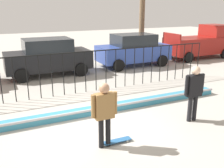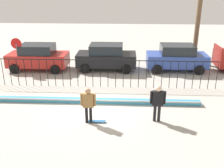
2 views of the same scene
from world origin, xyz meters
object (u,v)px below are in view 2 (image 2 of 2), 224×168
parked_car_red (38,57)px  parked_car_blue (177,57)px  stop_sign (17,51)px  skateboarder (88,102)px  parked_car_black (106,57)px  skateboard (97,121)px  camera_operator (158,100)px

parked_car_red → parked_car_blue: 10.12m
parked_car_blue → stop_sign: bearing=-171.0°
skateboarder → parked_car_red: bearing=133.0°
skateboarder → parked_car_black: parked_car_black is taller
skateboard → camera_operator: size_ratio=0.45×
skateboarder → parked_car_red: 9.01m
camera_operator → parked_car_blue: 8.05m
parked_car_red → skateboard: bearing=-52.1°
parked_car_red → stop_sign: size_ratio=1.72×
skateboard → stop_sign: 9.39m
camera_operator → parked_car_red: (-7.87, 7.37, -0.09)m
skateboard → parked_car_black: bearing=70.7°
camera_operator → stop_sign: (-9.02, 6.55, 0.55)m
camera_operator → parked_car_black: 8.17m
camera_operator → parked_car_black: bearing=-31.7°
parked_car_red → parked_car_blue: bearing=6.2°
parked_car_red → stop_sign: bearing=-140.8°
parked_car_red → parked_car_black: (5.00, 0.28, 0.00)m
skateboarder → stop_sign: size_ratio=0.69×
skateboard → parked_car_red: bearing=103.7°
parked_car_red → stop_sign: 1.55m
camera_operator → parked_car_red: parked_car_red is taller
camera_operator → parked_car_red: bearing=-5.4°
parked_car_blue → stop_sign: 11.34m
skateboarder → parked_car_black: (0.26, 7.94, -0.06)m
skateboarder → parked_car_blue: size_ratio=0.40×
parked_car_red → parked_car_blue: size_ratio=1.00×
skateboard → parked_car_blue: bearing=37.8°
skateboard → parked_car_red: size_ratio=0.19×
camera_operator → parked_car_black: size_ratio=0.41×
skateboard → camera_operator: bearing=-14.6°
skateboarder → camera_operator: size_ratio=0.97×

